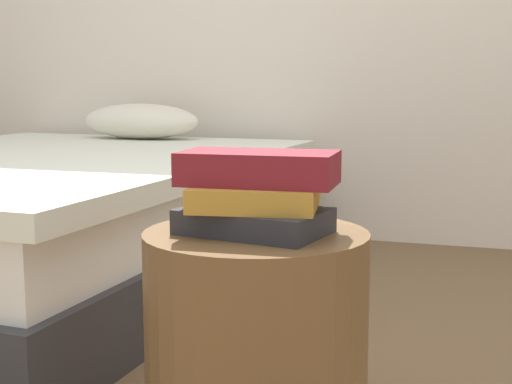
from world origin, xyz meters
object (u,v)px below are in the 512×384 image
at_px(book_charcoal, 253,221).
at_px(book_maroon, 259,168).
at_px(bed, 35,217).
at_px(side_table, 256,340).
at_px(book_ochre, 257,196).

distance_m(book_charcoal, book_maroon, 0.10).
xyz_separation_m(bed, book_charcoal, (1.13, -0.91, 0.22)).
bearing_deg(book_charcoal, book_maroon, 67.37).
distance_m(side_table, book_maroon, 0.34).
distance_m(side_table, book_charcoal, 0.24).
height_order(book_charcoal, book_ochre, book_ochre).
height_order(bed, book_maroon, bed).
relative_size(bed, side_table, 4.76).
xyz_separation_m(bed, book_ochre, (1.13, -0.90, 0.26)).
bearing_deg(bed, book_charcoal, -36.68).
bearing_deg(book_charcoal, side_table, 92.23).
xyz_separation_m(book_charcoal, book_ochre, (0.00, 0.02, 0.05)).
bearing_deg(book_ochre, bed, 132.47).
bearing_deg(book_ochre, side_table, -94.39).
bearing_deg(book_charcoal, book_ochre, 96.02).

